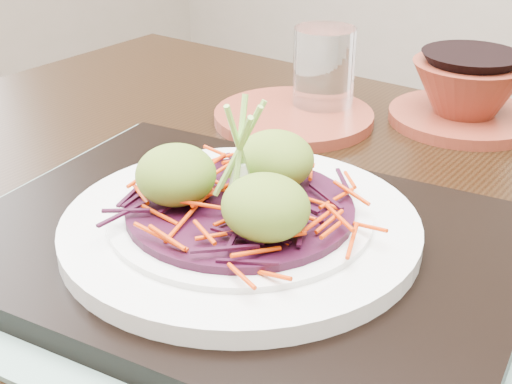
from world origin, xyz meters
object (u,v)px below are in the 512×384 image
Objects in this scene: dining_table at (326,326)px; terracotta_bowl_set at (466,96)px; terracotta_side_plate at (294,117)px; serving_tray at (241,246)px; white_plate at (240,225)px; water_glass at (324,72)px.

dining_table is 5.66× the size of terracotta_bowl_set.
terracotta_side_plate is (-0.18, 0.20, 0.11)m from dining_table.
terracotta_side_plate is 0.20m from terracotta_bowl_set.
terracotta_bowl_set is at bearing 92.05° from dining_table.
serving_tray reaches higher than dining_table.
dining_table is 0.16m from white_plate.
serving_tray is at bearing 0.00° from white_plate.
terracotta_bowl_set is (0.15, 0.08, -0.02)m from water_glass.
water_glass reaches higher than dining_table.
terracotta_side_plate is 1.80× the size of water_glass.
white_plate reaches higher than terracotta_side_plate.
terracotta_bowl_set reaches higher than dining_table.
water_glass is (0.01, 0.05, 0.05)m from terracotta_side_plate.
white_plate is 2.68× the size of water_glass.
water_glass is (-0.13, 0.32, 0.02)m from white_plate.
white_plate is at bearing 170.79° from serving_tray.
dining_table is 11.59× the size of water_glass.
dining_table is at bearing 58.12° from serving_tray.
water_glass is at bearing 123.51° from dining_table.
white_plate is 0.31m from terracotta_side_plate.
terracotta_side_plate is (-0.14, 0.28, -0.01)m from serving_tray.
serving_tray is at bearing -62.72° from terracotta_side_plate.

